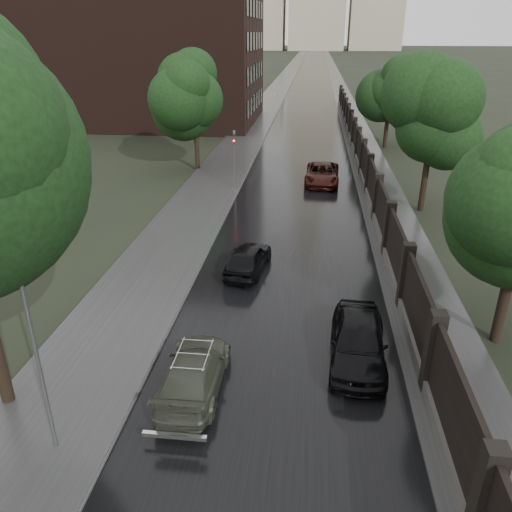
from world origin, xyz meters
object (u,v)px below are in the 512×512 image
object	(u,v)px
tree_right_c	(390,92)
car_right_far	(322,174)
volga_sedan	(194,372)
traffic_light	(234,155)
tree_right_b	(432,127)
lamp_post	(39,365)
tree_left_far	(195,100)
hatchback_left	(248,258)
car_right_near	(358,341)

from	to	relation	value
tree_right_c	car_right_far	world-z (taller)	tree_right_c
tree_right_c	volga_sedan	size ratio (longest dim) A/B	1.65
traffic_light	tree_right_b	bearing A→B (deg)	-14.24
lamp_post	volga_sedan	world-z (taller)	lamp_post
car_right_far	tree_right_b	bearing A→B (deg)	-39.33
car_right_far	tree_left_far	bearing A→B (deg)	165.77
tree_left_far	lamp_post	distance (m)	28.73
lamp_post	car_right_far	size ratio (longest dim) A/B	1.02
tree_right_b	hatchback_left	bearing A→B (deg)	-134.32
volga_sedan	car_right_near	bearing A→B (deg)	-158.21
tree_right_c	car_right_near	xyz separation A→B (m)	(-4.91, -33.71, -4.20)
traffic_light	car_right_near	distance (m)	20.00
volga_sedan	hatchback_left	bearing A→B (deg)	-94.47
hatchback_left	volga_sedan	bearing A→B (deg)	93.87
tree_left_far	traffic_light	xyz separation A→B (m)	(3.70, -5.01, -2.84)
tree_right_c	volga_sedan	xyz separation A→B (m)	(-9.88, -35.74, -4.33)
tree_left_far	car_right_far	bearing A→B (deg)	-16.28
tree_right_b	tree_right_c	distance (m)	18.00
lamp_post	volga_sedan	xyz separation A→B (m)	(3.02, 2.76, -2.06)
tree_right_c	car_right_near	size ratio (longest dim) A/B	1.59
volga_sedan	car_right_far	size ratio (longest dim) A/B	0.85
tree_left_far	tree_right_b	bearing A→B (deg)	-27.30
tree_right_b	car_right_far	distance (m)	8.94
tree_right_c	tree_right_b	bearing A→B (deg)	-90.00
volga_sedan	car_right_near	distance (m)	5.37
tree_left_far	tree_right_b	distance (m)	17.45
tree_right_c	traffic_light	bearing A→B (deg)	-128.18
lamp_post	traffic_light	world-z (taller)	lamp_post
tree_left_far	traffic_light	distance (m)	6.84
tree_left_far	car_right_far	world-z (taller)	tree_left_far
tree_left_far	car_right_near	world-z (taller)	tree_left_far
volga_sedan	tree_right_c	bearing A→B (deg)	-105.89
tree_right_b	car_right_near	xyz separation A→B (m)	(-4.91, -15.71, -4.20)
traffic_light	car_right_near	bearing A→B (deg)	-69.78
lamp_post	car_right_far	xyz separation A→B (m)	(7.00, 25.70, -1.98)
hatchback_left	car_right_near	world-z (taller)	car_right_near
volga_sedan	tree_right_b	bearing A→B (deg)	-119.55
tree_left_far	tree_right_b	size ratio (longest dim) A/B	1.05
volga_sedan	car_right_far	bearing A→B (deg)	-100.28
volga_sedan	car_right_near	size ratio (longest dim) A/B	0.96
lamp_post	car_right_far	bearing A→B (deg)	74.76
tree_right_b	lamp_post	xyz separation A→B (m)	(-12.90, -20.50, -2.28)
car_right_near	lamp_post	bearing A→B (deg)	-145.99
lamp_post	traffic_light	bearing A→B (deg)	87.32
car_right_near	tree_right_b	bearing A→B (deg)	75.73
traffic_light	hatchback_left	world-z (taller)	traffic_light
lamp_post	tree_right_b	bearing A→B (deg)	57.82
tree_left_far	car_right_near	bearing A→B (deg)	-65.93
tree_right_b	tree_right_c	xyz separation A→B (m)	(0.00, 18.00, 0.00)
car_right_far	traffic_light	bearing A→B (deg)	-157.48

